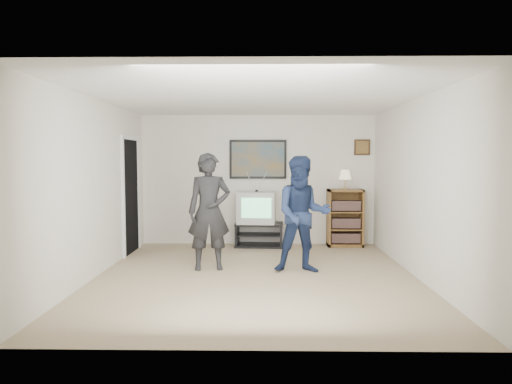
{
  "coord_description": "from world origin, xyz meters",
  "views": [
    {
      "loc": [
        0.11,
        -6.33,
        1.66
      ],
      "look_at": [
        -0.01,
        0.65,
        1.15
      ],
      "focal_mm": 32.0,
      "sensor_mm": 36.0,
      "label": 1
    }
  ],
  "objects_px": {
    "media_stand": "(259,235)",
    "crt_television": "(257,207)",
    "bookshelf": "(345,218)",
    "person_tall": "(209,211)",
    "person_short": "(303,214)"
  },
  "relations": [
    {
      "from": "person_short",
      "to": "media_stand",
      "type": "bearing_deg",
      "value": 107.43
    },
    {
      "from": "media_stand",
      "to": "person_tall",
      "type": "xyz_separation_m",
      "value": [
        -0.73,
        -1.8,
        0.65
      ]
    },
    {
      "from": "media_stand",
      "to": "person_short",
      "type": "height_order",
      "value": "person_short"
    },
    {
      "from": "crt_television",
      "to": "person_short",
      "type": "relative_size",
      "value": 0.41
    },
    {
      "from": "bookshelf",
      "to": "person_tall",
      "type": "bearing_deg",
      "value": -141.85
    },
    {
      "from": "crt_television",
      "to": "person_tall",
      "type": "xyz_separation_m",
      "value": [
        -0.68,
        -1.8,
        0.13
      ]
    },
    {
      "from": "crt_television",
      "to": "person_tall",
      "type": "bearing_deg",
      "value": -106.35
    },
    {
      "from": "media_stand",
      "to": "bookshelf",
      "type": "relative_size",
      "value": 0.85
    },
    {
      "from": "crt_television",
      "to": "person_short",
      "type": "height_order",
      "value": "person_short"
    },
    {
      "from": "crt_television",
      "to": "bookshelf",
      "type": "bearing_deg",
      "value": 6.05
    },
    {
      "from": "bookshelf",
      "to": "media_stand",
      "type": "bearing_deg",
      "value": -178.24
    },
    {
      "from": "crt_television",
      "to": "bookshelf",
      "type": "distance_m",
      "value": 1.69
    },
    {
      "from": "media_stand",
      "to": "crt_television",
      "type": "xyz_separation_m",
      "value": [
        -0.05,
        0.0,
        0.52
      ]
    },
    {
      "from": "bookshelf",
      "to": "person_short",
      "type": "height_order",
      "value": "person_short"
    },
    {
      "from": "person_tall",
      "to": "person_short",
      "type": "height_order",
      "value": "person_tall"
    }
  ]
}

